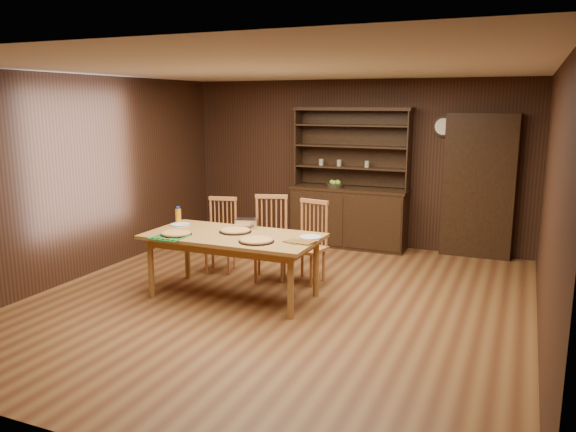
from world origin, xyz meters
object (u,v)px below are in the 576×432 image
at_px(chair_center, 271,234).
at_px(chair_right, 310,239).
at_px(chair_left, 222,232).
at_px(dining_table, 233,241).
at_px(china_hutch, 349,209).
at_px(juice_bottle, 178,216).

xyz_separation_m(chair_center, chair_right, (0.52, 0.07, -0.02)).
bearing_deg(chair_left, dining_table, -66.36).
relative_size(china_hutch, juice_bottle, 10.29).
bearing_deg(china_hutch, chair_center, -103.02).
bearing_deg(chair_right, chair_center, -161.91).
bearing_deg(juice_bottle, chair_left, 66.72).
relative_size(chair_left, juice_bottle, 4.71).
distance_m(chair_center, juice_bottle, 1.20).
height_order(china_hutch, dining_table, china_hutch).
xyz_separation_m(chair_left, chair_center, (0.76, -0.05, 0.05)).
bearing_deg(china_hutch, juice_bottle, -120.32).
distance_m(dining_table, chair_center, 0.86).
bearing_deg(china_hutch, dining_table, -100.89).
bearing_deg(dining_table, chair_center, 84.13).
relative_size(dining_table, chair_right, 1.93).
distance_m(china_hutch, juice_bottle, 2.94).
height_order(chair_left, chair_center, chair_center).
relative_size(chair_right, juice_bottle, 4.93).
distance_m(dining_table, juice_bottle, 0.99).
distance_m(chair_center, chair_right, 0.52).
xyz_separation_m(chair_right, juice_bottle, (-1.54, -0.63, 0.29)).
distance_m(dining_table, chair_left, 1.13).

